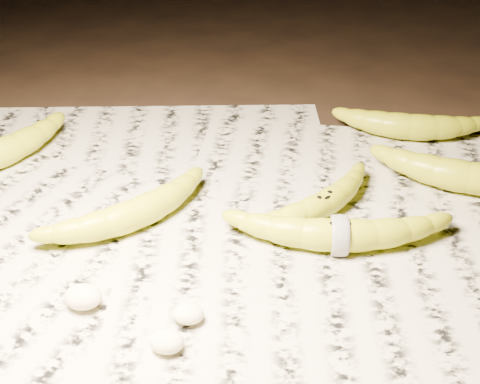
# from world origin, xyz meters

# --- Properties ---
(ground) EXTENTS (3.00, 3.00, 0.00)m
(ground) POSITION_xyz_m (0.00, 0.00, 0.00)
(ground) COLOR black
(ground) RESTS_ON ground
(newspaper_patch) EXTENTS (0.90, 0.70, 0.01)m
(newspaper_patch) POSITION_xyz_m (-0.02, 0.02, 0.00)
(newspaper_patch) COLOR #B4B09A
(newspaper_patch) RESTS_ON ground
(banana_left_b) EXTENTS (0.18, 0.18, 0.04)m
(banana_left_b) POSITION_xyz_m (-0.14, 0.02, 0.03)
(banana_left_b) COLOR #AFB416
(banana_left_b) RESTS_ON newspaper_patch
(banana_center) EXTENTS (0.15, 0.17, 0.03)m
(banana_center) POSITION_xyz_m (0.07, 0.07, 0.02)
(banana_center) COLOR #AFB416
(banana_center) RESTS_ON newspaper_patch
(banana_taped) EXTENTS (0.23, 0.09, 0.04)m
(banana_taped) POSITION_xyz_m (0.09, 0.01, 0.03)
(banana_taped) COLOR #AFB416
(banana_taped) RESTS_ON newspaper_patch
(banana_upper_a) EXTENTS (0.22, 0.10, 0.04)m
(banana_upper_a) POSITION_xyz_m (0.25, 0.15, 0.03)
(banana_upper_a) COLOR #AFB416
(banana_upper_a) RESTS_ON newspaper_patch
(banana_upper_b) EXTENTS (0.19, 0.06, 0.04)m
(banana_upper_b) POSITION_xyz_m (0.18, 0.28, 0.03)
(banana_upper_b) COLOR #AFB416
(banana_upper_b) RESTS_ON newspaper_patch
(measuring_tape) EXTENTS (0.01, 0.05, 0.05)m
(measuring_tape) POSITION_xyz_m (0.09, 0.01, 0.03)
(measuring_tape) COLOR white
(measuring_tape) RESTS_ON newspaper_patch
(flesh_chunk_a) EXTENTS (0.04, 0.03, 0.02)m
(flesh_chunk_a) POSITION_xyz_m (-0.16, -0.12, 0.02)
(flesh_chunk_a) COLOR #FAF6C2
(flesh_chunk_a) RESTS_ON newspaper_patch
(flesh_chunk_b) EXTENTS (0.03, 0.03, 0.02)m
(flesh_chunk_b) POSITION_xyz_m (-0.06, -0.16, 0.02)
(flesh_chunk_b) COLOR #FAF6C2
(flesh_chunk_b) RESTS_ON newspaper_patch
(flesh_chunk_c) EXTENTS (0.03, 0.03, 0.02)m
(flesh_chunk_c) POSITION_xyz_m (-0.05, -0.12, 0.02)
(flesh_chunk_c) COLOR #FAF6C2
(flesh_chunk_c) RESTS_ON newspaper_patch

